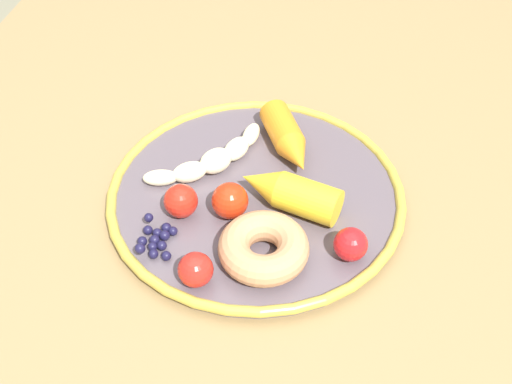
{
  "coord_description": "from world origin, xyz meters",
  "views": [
    {
      "loc": [
        -0.49,
        -0.11,
        1.27
      ],
      "look_at": [
        0.03,
        -0.02,
        0.75
      ],
      "focal_mm": 44.16,
      "sensor_mm": 36.0,
      "label": 1
    }
  ],
  "objects_px": {
    "banana": "(212,159)",
    "blueberry_pile": "(156,239)",
    "plate": "(256,194)",
    "tomato_near": "(181,201)",
    "tomato_mid": "(351,244)",
    "tomato_extra": "(230,201)",
    "carrot_orange": "(288,139)",
    "carrot_yellow": "(289,192)",
    "tomato_far": "(196,270)",
    "donut": "(264,248)",
    "dining_table": "(234,257)"
  },
  "relations": [
    {
      "from": "plate",
      "to": "carrot_yellow",
      "type": "xyz_separation_m",
      "value": [
        -0.02,
        -0.04,
        0.02
      ]
    },
    {
      "from": "tomato_far",
      "to": "plate",
      "type": "bearing_deg",
      "value": -15.16
    },
    {
      "from": "tomato_near",
      "to": "tomato_far",
      "type": "xyz_separation_m",
      "value": [
        -0.09,
        -0.04,
        -0.0
      ]
    },
    {
      "from": "carrot_orange",
      "to": "tomato_near",
      "type": "relative_size",
      "value": 3.13
    },
    {
      "from": "banana",
      "to": "donut",
      "type": "bearing_deg",
      "value": -147.25
    },
    {
      "from": "tomato_near",
      "to": "tomato_extra",
      "type": "bearing_deg",
      "value": -81.12
    },
    {
      "from": "carrot_orange",
      "to": "carrot_yellow",
      "type": "relative_size",
      "value": 0.97
    },
    {
      "from": "donut",
      "to": "tomato_extra",
      "type": "distance_m",
      "value": 0.08
    },
    {
      "from": "tomato_near",
      "to": "plate",
      "type": "bearing_deg",
      "value": -58.05
    },
    {
      "from": "banana",
      "to": "tomato_near",
      "type": "distance_m",
      "value": 0.09
    },
    {
      "from": "plate",
      "to": "carrot_yellow",
      "type": "height_order",
      "value": "carrot_yellow"
    },
    {
      "from": "banana",
      "to": "tomato_mid",
      "type": "distance_m",
      "value": 0.21
    },
    {
      "from": "dining_table",
      "to": "tomato_near",
      "type": "relative_size",
      "value": 31.15
    },
    {
      "from": "banana",
      "to": "tomato_near",
      "type": "height_order",
      "value": "tomato_near"
    },
    {
      "from": "tomato_extra",
      "to": "banana",
      "type": "bearing_deg",
      "value": 26.42
    },
    {
      "from": "carrot_orange",
      "to": "tomato_near",
      "type": "distance_m",
      "value": 0.16
    },
    {
      "from": "carrot_orange",
      "to": "donut",
      "type": "xyz_separation_m",
      "value": [
        -0.18,
        0.0,
        -0.0
      ]
    },
    {
      "from": "banana",
      "to": "tomato_extra",
      "type": "relative_size",
      "value": 3.2
    },
    {
      "from": "dining_table",
      "to": "banana",
      "type": "xyz_separation_m",
      "value": [
        0.06,
        0.04,
        0.1
      ]
    },
    {
      "from": "tomato_mid",
      "to": "tomato_extra",
      "type": "xyz_separation_m",
      "value": [
        0.04,
        0.14,
        0.0
      ]
    },
    {
      "from": "tomato_mid",
      "to": "tomato_extra",
      "type": "height_order",
      "value": "tomato_extra"
    },
    {
      "from": "dining_table",
      "to": "tomato_mid",
      "type": "distance_m",
      "value": 0.18
    },
    {
      "from": "dining_table",
      "to": "carrot_yellow",
      "type": "distance_m",
      "value": 0.13
    },
    {
      "from": "banana",
      "to": "carrot_yellow",
      "type": "distance_m",
      "value": 0.11
    },
    {
      "from": "blueberry_pile",
      "to": "tomato_mid",
      "type": "bearing_deg",
      "value": -84.88
    },
    {
      "from": "banana",
      "to": "blueberry_pile",
      "type": "relative_size",
      "value": 2.4
    },
    {
      "from": "dining_table",
      "to": "plate",
      "type": "bearing_deg",
      "value": -37.61
    },
    {
      "from": "donut",
      "to": "tomato_near",
      "type": "xyz_separation_m",
      "value": [
        0.05,
        0.1,
        0.0
      ]
    },
    {
      "from": "blueberry_pile",
      "to": "tomato_near",
      "type": "distance_m",
      "value": 0.05
    },
    {
      "from": "plate",
      "to": "tomato_near",
      "type": "bearing_deg",
      "value": 121.95
    },
    {
      "from": "dining_table",
      "to": "donut",
      "type": "xyz_separation_m",
      "value": [
        -0.07,
        -0.05,
        0.11
      ]
    },
    {
      "from": "plate",
      "to": "blueberry_pile",
      "type": "distance_m",
      "value": 0.14
    },
    {
      "from": "donut",
      "to": "tomato_extra",
      "type": "relative_size",
      "value": 2.3
    },
    {
      "from": "dining_table",
      "to": "carrot_yellow",
      "type": "height_order",
      "value": "carrot_yellow"
    },
    {
      "from": "carrot_orange",
      "to": "tomato_mid",
      "type": "height_order",
      "value": "carrot_orange"
    },
    {
      "from": "plate",
      "to": "banana",
      "type": "bearing_deg",
      "value": 59.98
    },
    {
      "from": "banana",
      "to": "blueberry_pile",
      "type": "height_order",
      "value": "banana"
    },
    {
      "from": "donut",
      "to": "tomato_extra",
      "type": "xyz_separation_m",
      "value": [
        0.06,
        0.05,
        0.0
      ]
    },
    {
      "from": "carrot_yellow",
      "to": "donut",
      "type": "height_order",
      "value": "carrot_yellow"
    },
    {
      "from": "plate",
      "to": "carrot_yellow",
      "type": "relative_size",
      "value": 2.8
    },
    {
      "from": "plate",
      "to": "tomato_near",
      "type": "height_order",
      "value": "tomato_near"
    },
    {
      "from": "carrot_orange",
      "to": "tomato_extra",
      "type": "relative_size",
      "value": 2.91
    },
    {
      "from": "carrot_yellow",
      "to": "carrot_orange",
      "type": "bearing_deg",
      "value": 8.45
    },
    {
      "from": "banana",
      "to": "tomato_mid",
      "type": "relative_size",
      "value": 3.65
    },
    {
      "from": "donut",
      "to": "tomato_far",
      "type": "height_order",
      "value": "tomato_far"
    },
    {
      "from": "tomato_near",
      "to": "tomato_mid",
      "type": "relative_size",
      "value": 1.06
    },
    {
      "from": "tomato_far",
      "to": "carrot_orange",
      "type": "bearing_deg",
      "value": -16.3
    },
    {
      "from": "carrot_yellow",
      "to": "tomato_mid",
      "type": "relative_size",
      "value": 3.42
    },
    {
      "from": "tomato_mid",
      "to": "tomato_extra",
      "type": "relative_size",
      "value": 0.88
    },
    {
      "from": "plate",
      "to": "tomato_extra",
      "type": "distance_m",
      "value": 0.05
    }
  ]
}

